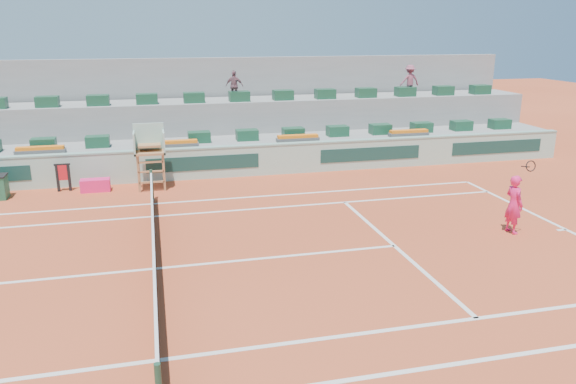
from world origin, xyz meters
name	(u,v)px	position (x,y,z in m)	size (l,w,h in m)	color
ground	(156,269)	(0.00, 0.00, 0.00)	(90.00, 90.00, 0.00)	#AC3F21
seating_tier_lower	(151,154)	(0.00, 10.70, 0.60)	(36.00, 4.00, 1.20)	gray
seating_tier_upper	(149,131)	(0.00, 12.30, 1.30)	(36.00, 2.40, 2.60)	gray
stadium_back_wall	(148,107)	(0.00, 13.90, 2.20)	(36.00, 0.40, 4.40)	gray
player_bag	(95,185)	(-2.02, 7.56, 0.23)	(1.03, 0.46, 0.46)	#FF216D
spectator_mid	(234,86)	(3.80, 11.74, 3.27)	(0.79, 0.33, 1.35)	#7D535E
spectator_right	(410,80)	(12.25, 11.82, 3.33)	(0.94, 0.54, 1.46)	#8C4658
court_lines	(156,269)	(0.00, 0.00, 0.01)	(23.89, 11.09, 0.01)	silver
tennis_net	(154,249)	(0.00, 0.00, 0.53)	(0.10, 11.97, 1.10)	black
advertising_hoarding	(152,165)	(0.02, 8.50, 0.63)	(36.00, 0.34, 1.26)	#9BC3B0
umpire_chair	(150,148)	(0.00, 7.50, 1.54)	(1.10, 0.90, 2.40)	#9C663B
seat_row_lower	(149,139)	(0.00, 9.80, 1.42)	(32.90, 0.60, 0.44)	#17472D
seat_row_upper	(147,99)	(0.00, 11.70, 2.82)	(32.90, 0.60, 0.44)	#17472D
flower_planters	(110,147)	(-1.50, 9.00, 1.33)	(26.80, 0.36, 0.28)	#535353
towel_rack	(63,175)	(-3.13, 7.86, 0.60)	(0.56, 0.09, 1.03)	black
tennis_player	(514,204)	(10.16, 0.20, 0.87)	(0.48, 0.90, 2.28)	#FF216D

